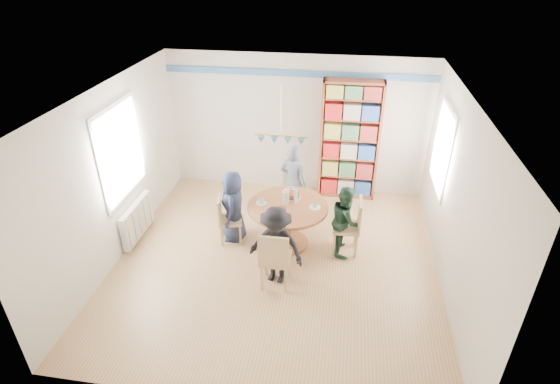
% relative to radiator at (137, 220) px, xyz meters
% --- Properties ---
extents(ground, '(5.00, 5.00, 0.00)m').
position_rel_radiator_xyz_m(ground, '(2.42, -0.30, -0.35)').
color(ground, tan).
extents(room_shell, '(5.00, 5.00, 5.00)m').
position_rel_radiator_xyz_m(room_shell, '(2.16, 0.57, 1.30)').
color(room_shell, white).
rests_on(room_shell, ground).
extents(radiator, '(0.12, 1.00, 0.60)m').
position_rel_radiator_xyz_m(radiator, '(0.00, 0.00, 0.00)').
color(radiator, silver).
rests_on(radiator, ground).
extents(dining_table, '(1.30, 1.30, 0.75)m').
position_rel_radiator_xyz_m(dining_table, '(2.53, 0.21, 0.21)').
color(dining_table, '#945730').
rests_on(dining_table, ground).
extents(chair_left, '(0.45, 0.45, 0.84)m').
position_rel_radiator_xyz_m(chair_left, '(1.50, 0.15, 0.11)').
color(chair_left, tan).
rests_on(chair_left, ground).
extents(chair_right, '(0.43, 0.43, 0.96)m').
position_rel_radiator_xyz_m(chair_right, '(3.56, 0.17, 0.18)').
color(chair_right, tan).
rests_on(chair_right, ground).
extents(chair_far, '(0.47, 0.47, 0.87)m').
position_rel_radiator_xyz_m(chair_far, '(2.50, 1.24, 0.13)').
color(chair_far, tan).
rests_on(chair_far, ground).
extents(chair_near, '(0.43, 0.43, 0.97)m').
position_rel_radiator_xyz_m(chair_near, '(2.49, -0.87, 0.18)').
color(chair_near, tan).
rests_on(chair_near, ground).
extents(person_left, '(0.47, 0.65, 1.25)m').
position_rel_radiator_xyz_m(person_left, '(1.61, 0.24, 0.27)').
color(person_left, '#191F37').
rests_on(person_left, ground).
extents(person_right, '(0.48, 0.60, 1.18)m').
position_rel_radiator_xyz_m(person_right, '(3.46, 0.17, 0.24)').
color(person_right, '#172F22').
rests_on(person_right, ground).
extents(person_far, '(0.60, 0.49, 1.42)m').
position_rel_radiator_xyz_m(person_far, '(2.51, 1.06, 0.36)').
color(person_far, gray).
rests_on(person_far, ground).
extents(person_near, '(0.89, 0.63, 1.26)m').
position_rel_radiator_xyz_m(person_near, '(2.49, -0.72, 0.28)').
color(person_near, black).
rests_on(person_near, ground).
extents(bookshelf, '(1.10, 0.33, 2.31)m').
position_rel_radiator_xyz_m(bookshelf, '(3.44, 2.04, 0.79)').
color(bookshelf, brown).
rests_on(bookshelf, ground).
extents(tableware, '(1.05, 1.05, 0.28)m').
position_rel_radiator_xyz_m(tableware, '(2.51, 0.23, 0.46)').
color(tableware, white).
rests_on(tableware, dining_table).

